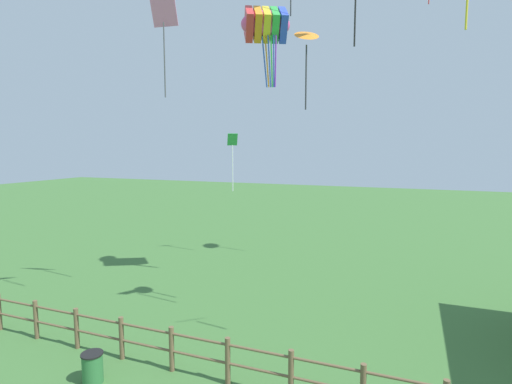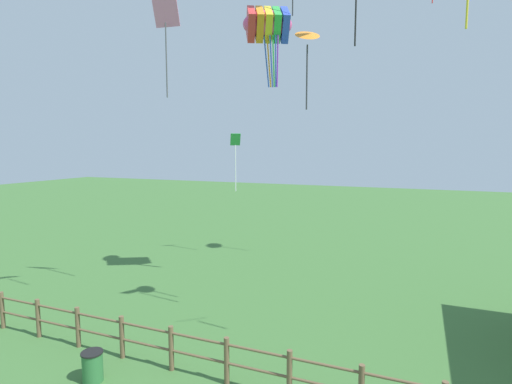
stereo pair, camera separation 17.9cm
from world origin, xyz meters
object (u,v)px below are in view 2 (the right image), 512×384
trash_bin (93,366)px  kite_green_diamond (235,152)px  kite_rainbow_parafoil (268,25)px  kite_orange_delta (307,39)px  kite_pink_diamond (165,18)px

trash_bin → kite_green_diamond: bearing=97.9°
kite_rainbow_parafoil → kite_orange_delta: size_ratio=1.28×
kite_orange_delta → kite_green_diamond: kite_orange_delta is taller
kite_rainbow_parafoil → kite_green_diamond: (-3.47, 4.19, -5.23)m
kite_rainbow_parafoil → kite_orange_delta: (2.52, -3.07, -1.56)m
kite_orange_delta → kite_rainbow_parafoil: bearing=129.4°
trash_bin → kite_green_diamond: 13.77m
kite_orange_delta → kite_pink_diamond: size_ratio=0.65×
kite_rainbow_parafoil → kite_pink_diamond: 4.10m
kite_orange_delta → kite_green_diamond: size_ratio=0.81×
kite_rainbow_parafoil → kite_green_diamond: kite_rainbow_parafoil is taller
kite_green_diamond → kite_orange_delta: bearing=-50.5°
kite_rainbow_parafoil → kite_green_diamond: size_ratio=1.04×
kite_orange_delta → kite_pink_diamond: bearing=176.2°
kite_rainbow_parafoil → kite_pink_diamond: bearing=-138.8°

